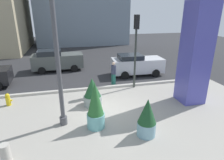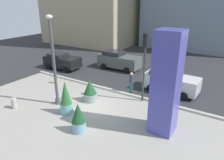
{
  "view_description": "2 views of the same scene",
  "coord_description": "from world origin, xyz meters",
  "px_view_note": "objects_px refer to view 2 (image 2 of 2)",
  "views": [
    {
      "loc": [
        -2.04,
        -9.26,
        5.22
      ],
      "look_at": [
        0.5,
        1.25,
        1.29
      ],
      "focal_mm": 30.86,
      "sensor_mm": 36.0,
      "label": 1
    },
    {
      "loc": [
        8.18,
        -10.26,
        7.1
      ],
      "look_at": [
        0.84,
        1.29,
        1.82
      ],
      "focal_mm": 33.9,
      "sensor_mm": 36.0,
      "label": 2
    }
  ],
  "objects_px": {
    "art_pillar_blue": "(166,84)",
    "potted_plant_mid_plaza": "(90,91)",
    "lamp_post": "(54,64)",
    "car_intersection": "(119,60)",
    "potted_plant_near_left": "(66,98)",
    "fire_hydrant": "(56,79)",
    "potted_plant_curbside": "(78,118)",
    "traffic_light_far_side": "(145,57)",
    "concrete_bollard": "(14,103)",
    "car_curb_west": "(170,81)",
    "car_curb_east": "(62,61)",
    "pedestrian_by_curb": "(131,82)"
  },
  "relations": [
    {
      "from": "lamp_post",
      "to": "fire_hydrant",
      "type": "bearing_deg",
      "value": 138.38
    },
    {
      "from": "potted_plant_near_left",
      "to": "lamp_post",
      "type": "bearing_deg",
      "value": 157.21
    },
    {
      "from": "pedestrian_by_curb",
      "to": "car_intersection",
      "type": "bearing_deg",
      "value": 129.68
    },
    {
      "from": "potted_plant_near_left",
      "to": "car_curb_east",
      "type": "height_order",
      "value": "potted_plant_near_left"
    },
    {
      "from": "potted_plant_curbside",
      "to": "concrete_bollard",
      "type": "relative_size",
      "value": 2.36
    },
    {
      "from": "pedestrian_by_curb",
      "to": "fire_hydrant",
      "type": "bearing_deg",
      "value": -165.85
    },
    {
      "from": "lamp_post",
      "to": "car_curb_west",
      "type": "height_order",
      "value": "lamp_post"
    },
    {
      "from": "concrete_bollard",
      "to": "pedestrian_by_curb",
      "type": "distance_m",
      "value": 8.63
    },
    {
      "from": "traffic_light_far_side",
      "to": "car_curb_east",
      "type": "relative_size",
      "value": 1.25
    },
    {
      "from": "lamp_post",
      "to": "concrete_bollard",
      "type": "xyz_separation_m",
      "value": [
        -2.03,
        -2.08,
        -2.64
      ]
    },
    {
      "from": "potted_plant_curbside",
      "to": "fire_hydrant",
      "type": "relative_size",
      "value": 2.36
    },
    {
      "from": "lamp_post",
      "to": "potted_plant_near_left",
      "type": "height_order",
      "value": "lamp_post"
    },
    {
      "from": "car_curb_east",
      "to": "fire_hydrant",
      "type": "bearing_deg",
      "value": -53.04
    },
    {
      "from": "potted_plant_near_left",
      "to": "fire_hydrant",
      "type": "xyz_separation_m",
      "value": [
        -4.58,
        3.37,
        -0.71
      ]
    },
    {
      "from": "traffic_light_far_side",
      "to": "pedestrian_by_curb",
      "type": "relative_size",
      "value": 2.81
    },
    {
      "from": "potted_plant_near_left",
      "to": "car_curb_east",
      "type": "distance_m",
      "value": 9.89
    },
    {
      "from": "potted_plant_curbside",
      "to": "car_intersection",
      "type": "xyz_separation_m",
      "value": [
        -4.02,
        11.14,
        0.07
      ]
    },
    {
      "from": "potted_plant_near_left",
      "to": "car_curb_east",
      "type": "bearing_deg",
      "value": 136.46
    },
    {
      "from": "art_pillar_blue",
      "to": "potted_plant_mid_plaza",
      "type": "xyz_separation_m",
      "value": [
        -5.8,
        0.79,
        -2.08
      ]
    },
    {
      "from": "potted_plant_curbside",
      "to": "fire_hydrant",
      "type": "distance_m",
      "value": 8.04
    },
    {
      "from": "lamp_post",
      "to": "art_pillar_blue",
      "type": "bearing_deg",
      "value": 6.66
    },
    {
      "from": "fire_hydrant",
      "to": "pedestrian_by_curb",
      "type": "bearing_deg",
      "value": 14.15
    },
    {
      "from": "potted_plant_mid_plaza",
      "to": "fire_hydrant",
      "type": "bearing_deg",
      "value": 167.15
    },
    {
      "from": "concrete_bollard",
      "to": "car_intersection",
      "type": "relative_size",
      "value": 0.17
    },
    {
      "from": "potted_plant_near_left",
      "to": "pedestrian_by_curb",
      "type": "distance_m",
      "value": 5.48
    },
    {
      "from": "potted_plant_mid_plaza",
      "to": "concrete_bollard",
      "type": "relative_size",
      "value": 2.2
    },
    {
      "from": "car_intersection",
      "to": "pedestrian_by_curb",
      "type": "distance_m",
      "value": 6.41
    },
    {
      "from": "art_pillar_blue",
      "to": "potted_plant_curbside",
      "type": "distance_m",
      "value": 5.14
    },
    {
      "from": "art_pillar_blue",
      "to": "car_curb_east",
      "type": "height_order",
      "value": "art_pillar_blue"
    },
    {
      "from": "potted_plant_mid_plaza",
      "to": "art_pillar_blue",
      "type": "bearing_deg",
      "value": -7.77
    },
    {
      "from": "lamp_post",
      "to": "car_curb_east",
      "type": "distance_m",
      "value": 8.68
    },
    {
      "from": "traffic_light_far_side",
      "to": "car_curb_west",
      "type": "height_order",
      "value": "traffic_light_far_side"
    },
    {
      "from": "concrete_bollard",
      "to": "car_intersection",
      "type": "xyz_separation_m",
      "value": [
        1.54,
        11.44,
        0.57
      ]
    },
    {
      "from": "concrete_bollard",
      "to": "pedestrian_by_curb",
      "type": "bearing_deg",
      "value": 49.15
    },
    {
      "from": "car_curb_east",
      "to": "concrete_bollard",
      "type": "bearing_deg",
      "value": -66.16
    },
    {
      "from": "lamp_post",
      "to": "car_intersection",
      "type": "xyz_separation_m",
      "value": [
        -0.49,
        9.37,
        -2.06
      ]
    },
    {
      "from": "potted_plant_near_left",
      "to": "car_intersection",
      "type": "bearing_deg",
      "value": 101.19
    },
    {
      "from": "fire_hydrant",
      "to": "traffic_light_far_side",
      "type": "relative_size",
      "value": 0.15
    },
    {
      "from": "car_curb_west",
      "to": "art_pillar_blue",
      "type": "bearing_deg",
      "value": -76.14
    },
    {
      "from": "potted_plant_curbside",
      "to": "potted_plant_near_left",
      "type": "xyz_separation_m",
      "value": [
        -2.05,
        1.15,
        0.21
      ]
    },
    {
      "from": "lamp_post",
      "to": "car_intersection",
      "type": "height_order",
      "value": "lamp_post"
    },
    {
      "from": "concrete_bollard",
      "to": "car_curb_west",
      "type": "distance_m",
      "value": 11.76
    },
    {
      "from": "lamp_post",
      "to": "potted_plant_near_left",
      "type": "bearing_deg",
      "value": -22.79
    },
    {
      "from": "concrete_bollard",
      "to": "car_curb_west",
      "type": "height_order",
      "value": "car_curb_west"
    },
    {
      "from": "concrete_bollard",
      "to": "car_intersection",
      "type": "height_order",
      "value": "car_intersection"
    },
    {
      "from": "potted_plant_curbside",
      "to": "pedestrian_by_curb",
      "type": "distance_m",
      "value": 6.21
    },
    {
      "from": "fire_hydrant",
      "to": "traffic_light_far_side",
      "type": "distance_m",
      "value": 8.62
    },
    {
      "from": "traffic_light_far_side",
      "to": "concrete_bollard",
      "type": "bearing_deg",
      "value": -140.31
    },
    {
      "from": "art_pillar_blue",
      "to": "concrete_bollard",
      "type": "xyz_separation_m",
      "value": [
        -9.5,
        -2.95,
        -2.49
      ]
    },
    {
      "from": "potted_plant_mid_plaza",
      "to": "lamp_post",
      "type": "bearing_deg",
      "value": -135.05
    }
  ]
}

